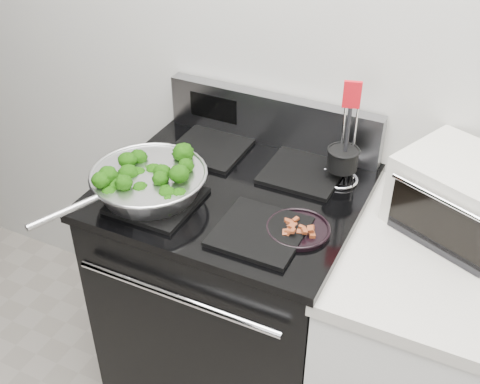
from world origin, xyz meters
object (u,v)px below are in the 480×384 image
Objects in this scene: gas_range at (234,293)px; skillet at (149,182)px; bacon_plate at (298,226)px; utensil_holder at (342,164)px; toaster_oven at (468,199)px.

gas_range is 2.11× the size of skillet.
skillet is at bearing -174.73° from bacon_plate.
gas_range is at bearing 156.19° from bacon_plate.
utensil_holder reaches higher than skillet.
skillet is at bearing -142.15° from gas_range.
skillet is 2.91× the size of bacon_plate.
utensil_holder is (0.49, 0.34, 0.01)m from skillet.
utensil_holder is at bearing 31.48° from gas_range.
gas_range is at bearing -164.10° from utensil_holder.
bacon_plate is at bearing -23.81° from gas_range.
bacon_plate is 0.30m from utensil_holder.
toaster_oven is (0.41, 0.25, 0.06)m from bacon_plate.
toaster_oven is (0.67, 0.13, 0.54)m from gas_range.
utensil_holder is at bearing 84.45° from bacon_plate.
toaster_oven reaches higher than gas_range.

